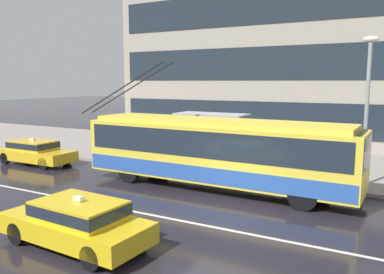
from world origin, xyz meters
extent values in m
plane|color=#231F28|center=(0.00, 0.00, 0.00)|extent=(160.00, 160.00, 0.00)
cube|color=gray|center=(0.00, 9.51, 0.07)|extent=(80.00, 10.00, 0.14)
cube|color=silver|center=(0.00, -1.20, 0.00)|extent=(72.00, 0.14, 0.01)
cube|color=yellow|center=(-1.42, 2.91, 1.54)|extent=(11.60, 2.74, 2.25)
cube|color=yellow|center=(-1.42, 2.91, 2.77)|extent=(10.90, 2.47, 0.20)
cube|color=#1E2833|center=(-1.42, 2.91, 1.99)|extent=(11.13, 2.75, 1.04)
cube|color=#2C57AA|center=(-1.42, 2.91, 0.82)|extent=(11.48, 2.76, 0.63)
cube|color=#1E2833|center=(4.30, 2.77, 1.99)|extent=(0.17, 2.17, 1.13)
cube|color=black|center=(4.15, 2.78, 2.57)|extent=(0.20, 1.88, 0.28)
cylinder|color=black|center=(-6.15, 3.37, 4.06)|extent=(4.89, 0.17, 2.43)
cylinder|color=black|center=(-6.17, 2.67, 4.06)|extent=(4.89, 0.17, 2.43)
cylinder|color=black|center=(2.53, 3.90, 0.52)|extent=(1.05, 0.32, 1.04)
cylinder|color=black|center=(2.48, 1.73, 0.52)|extent=(1.05, 0.32, 1.04)
cylinder|color=black|center=(-5.09, 4.08, 0.52)|extent=(1.05, 0.32, 1.04)
cylinder|color=black|center=(-5.14, 1.91, 0.52)|extent=(1.05, 0.32, 1.04)
cube|color=yellow|center=(-2.25, -4.18, 0.51)|extent=(4.38, 2.02, 0.55)
cube|color=yellow|center=(-2.08, -4.19, 1.02)|extent=(2.40, 1.67, 0.48)
cube|color=#1E2833|center=(-2.08, -4.19, 1.05)|extent=(2.44, 1.69, 0.31)
cube|color=silver|center=(-2.08, -4.19, 1.33)|extent=(0.29, 0.17, 0.12)
cylinder|color=black|center=(-3.71, -4.91, 0.31)|extent=(0.63, 0.23, 0.62)
cylinder|color=black|center=(-3.62, -3.31, 0.31)|extent=(0.63, 0.23, 0.62)
cylinder|color=black|center=(-0.88, -5.06, 0.31)|extent=(0.63, 0.23, 0.62)
cylinder|color=black|center=(-0.79, -3.46, 0.31)|extent=(0.63, 0.23, 0.62)
cube|color=yellow|center=(-11.93, 2.58, 0.51)|extent=(4.52, 1.76, 0.55)
cube|color=yellow|center=(-12.11, 2.58, 1.02)|extent=(2.44, 1.51, 0.48)
cube|color=#1E2833|center=(-12.11, 2.58, 1.05)|extent=(2.49, 1.53, 0.31)
cube|color=silver|center=(-12.11, 2.58, 1.33)|extent=(0.28, 0.16, 0.12)
cylinder|color=black|center=(-10.45, 3.36, 0.31)|extent=(0.62, 0.20, 0.62)
cylinder|color=black|center=(-10.44, 1.82, 0.31)|extent=(0.62, 0.20, 0.62)
cylinder|color=black|center=(-13.43, 3.34, 0.31)|extent=(0.62, 0.20, 0.62)
cylinder|color=black|center=(-13.42, 1.81, 0.31)|extent=(0.62, 0.20, 0.62)
cylinder|color=gray|center=(-1.53, 5.49, 1.44)|extent=(0.08, 0.08, 2.60)
cylinder|color=gray|center=(-4.87, 5.49, 1.44)|extent=(0.08, 0.08, 2.60)
cylinder|color=gray|center=(-1.53, 6.83, 1.44)|extent=(0.08, 0.08, 2.60)
cylinder|color=gray|center=(-4.87, 6.83, 1.44)|extent=(0.08, 0.08, 2.60)
cube|color=#99ADB2|center=(-3.20, 6.83, 1.49)|extent=(3.17, 0.04, 2.08)
cube|color=#B2B2B7|center=(-3.20, 6.16, 2.78)|extent=(3.64, 1.64, 0.08)
cube|color=brown|center=(-3.20, 6.49, 0.59)|extent=(2.33, 0.36, 0.08)
cylinder|color=#564A4F|center=(2.40, 5.38, 0.57)|extent=(0.14, 0.14, 0.86)
cylinder|color=#564A4F|center=(2.40, 5.22, 0.57)|extent=(0.14, 0.14, 0.86)
cylinder|color=maroon|center=(2.40, 5.30, 1.31)|extent=(0.37, 0.37, 0.60)
sphere|color=#D38586|center=(2.40, 5.30, 1.72)|extent=(0.22, 0.22, 0.22)
cone|color=#C9316F|center=(2.40, 5.18, 2.00)|extent=(1.22, 1.22, 0.31)
cylinder|color=#333333|center=(2.40, 5.18, 1.47)|extent=(0.02, 0.02, 0.76)
cylinder|color=navy|center=(-5.57, 5.04, 0.58)|extent=(0.14, 0.14, 0.88)
cylinder|color=navy|center=(-5.58, 5.20, 0.58)|extent=(0.14, 0.14, 0.88)
cylinder|color=navy|center=(-5.57, 5.12, 1.30)|extent=(0.39, 0.39, 0.56)
sphere|color=tan|center=(-5.57, 5.12, 1.69)|extent=(0.21, 0.21, 0.21)
cylinder|color=brown|center=(0.36, 7.43, 0.53)|extent=(0.14, 0.14, 0.78)
cylinder|color=brown|center=(0.41, 7.28, 0.53)|extent=(0.14, 0.14, 0.78)
cylinder|color=navy|center=(0.39, 7.35, 1.21)|extent=(0.46, 0.46, 0.56)
sphere|color=#DA8F89|center=(0.39, 7.35, 1.59)|extent=(0.21, 0.21, 0.21)
cone|color=#274296|center=(0.43, 7.24, 1.88)|extent=(1.34, 1.34, 0.26)
cylinder|color=#333333|center=(0.43, 7.24, 1.38)|extent=(0.02, 0.02, 0.73)
cylinder|color=gray|center=(4.01, 5.64, 3.04)|extent=(0.16, 0.16, 5.81)
ellipsoid|color=silver|center=(4.01, 5.64, 6.07)|extent=(0.60, 0.32, 0.24)
cube|color=#9E9586|center=(-4.47, 19.97, 9.06)|extent=(20.44, 12.30, 18.11)
cube|color=#1E2833|center=(-4.47, 13.79, 1.99)|extent=(19.21, 0.06, 2.17)
cube|color=#1E2833|center=(-4.47, 13.79, 5.61)|extent=(19.21, 0.06, 2.17)
cube|color=#1E2833|center=(-4.47, 13.79, 9.24)|extent=(19.21, 0.06, 2.17)
camera|label=1|loc=(5.37, -11.58, 4.42)|focal=36.64mm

